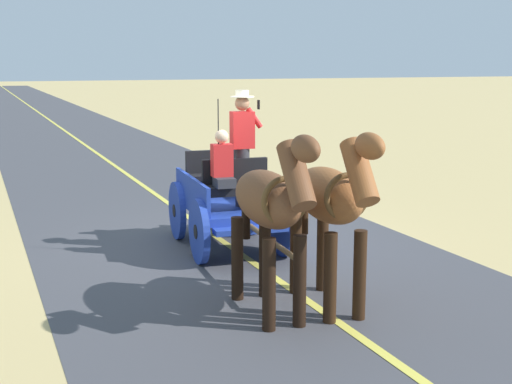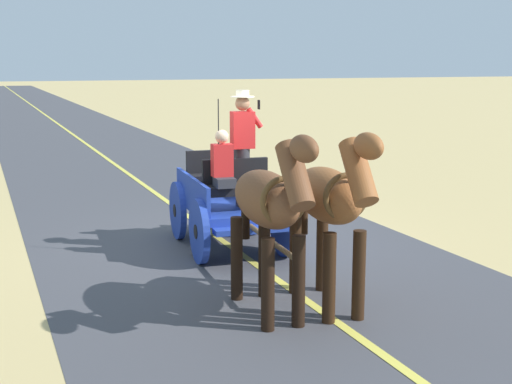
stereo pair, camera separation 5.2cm
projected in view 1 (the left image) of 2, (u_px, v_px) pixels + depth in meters
ground_plane at (225, 243)px, 11.39m from camera, size 200.00×200.00×0.00m
road_surface at (225, 243)px, 11.39m from camera, size 6.10×160.00×0.01m
road_centre_stripe at (225, 243)px, 11.38m from camera, size 0.12×160.00×0.00m
horse_drawn_carriage at (229, 198)px, 10.96m from camera, size 1.57×4.52×2.50m
horse_near_side at (331, 200)px, 8.15m from camera, size 0.69×2.14×2.21m
horse_off_side at (271, 204)px, 7.92m from camera, size 0.62×2.13×2.21m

